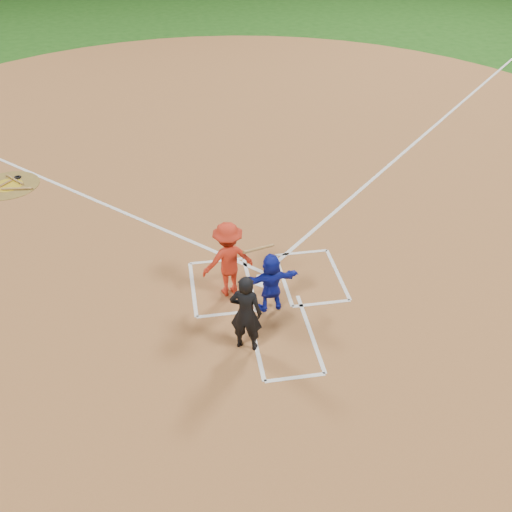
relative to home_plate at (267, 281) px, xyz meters
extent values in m
plane|color=#1B4B12|center=(0.00, 0.00, -0.02)|extent=(120.00, 120.00, 0.00)
cylinder|color=#945A30|center=(0.00, 6.00, -0.01)|extent=(28.00, 28.00, 0.01)
cylinder|color=white|center=(0.00, 0.00, 0.00)|extent=(0.60, 0.60, 0.02)
cylinder|color=brown|center=(-6.32, 5.41, 0.00)|extent=(1.70, 1.70, 0.01)
cylinder|color=gold|center=(-6.32, 5.41, 0.00)|extent=(0.80, 0.80, 0.00)
cylinder|color=olive|center=(-6.17, 5.66, 0.03)|extent=(0.59, 0.69, 0.06)
cylinder|color=#9F733A|center=(-6.02, 5.11, 0.03)|extent=(0.84, 0.16, 0.06)
torus|color=black|center=(-6.12, 5.81, 0.03)|extent=(0.19, 0.19, 0.05)
imported|color=#1421AA|center=(-0.08, -0.86, 0.64)|extent=(1.23, 0.49, 1.29)
imported|color=black|center=(-0.73, -1.87, 0.81)|extent=(0.70, 0.58, 1.63)
cube|color=white|center=(-0.98, 0.92, -0.01)|extent=(1.22, 0.08, 0.01)
cube|color=white|center=(-0.98, -0.92, -0.01)|extent=(1.22, 0.08, 0.01)
cube|color=white|center=(-0.37, 0.00, -0.01)|extent=(0.08, 1.83, 0.01)
cube|color=white|center=(-1.59, 0.00, -0.01)|extent=(0.08, 1.83, 0.01)
cube|color=white|center=(0.98, 0.92, -0.01)|extent=(1.22, 0.08, 0.01)
cube|color=white|center=(0.98, -0.92, -0.01)|extent=(1.22, 0.08, 0.01)
cube|color=white|center=(0.37, 0.00, -0.01)|extent=(0.08, 1.83, 0.01)
cube|color=white|center=(1.59, 0.00, -0.01)|extent=(0.08, 1.83, 0.01)
cube|color=white|center=(-0.55, -1.70, -0.01)|extent=(0.08, 2.20, 0.01)
cube|color=white|center=(0.55, -1.70, -0.01)|extent=(0.08, 2.20, 0.01)
cube|color=white|center=(0.00, -2.80, -0.01)|extent=(1.10, 0.08, 0.01)
cube|color=white|center=(7.07, 7.37, -0.01)|extent=(14.21, 14.21, 0.01)
imported|color=red|center=(-0.84, -0.22, 0.83)|extent=(1.19, 0.83, 1.67)
cylinder|color=#A9773E|center=(-0.24, -0.37, 1.13)|extent=(0.73, 0.53, 0.28)
camera|label=1|loc=(-1.82, -9.52, 7.60)|focal=40.00mm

